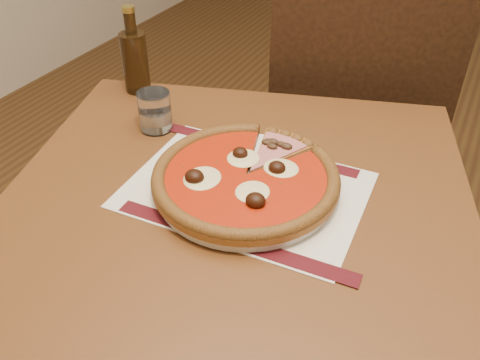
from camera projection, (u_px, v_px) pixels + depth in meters
name	position (u px, v px, depth m)	size (l,w,h in m)	color
table	(235.00, 244.00, 0.92)	(1.00, 1.00, 0.75)	brown
chair_far	(350.00, 126.00, 1.44)	(0.58, 0.58, 0.96)	black
placemat	(246.00, 190.00, 0.88)	(0.40, 0.29, 0.00)	silver
plate	(246.00, 185.00, 0.88)	(0.31, 0.31, 0.02)	white
pizza	(246.00, 176.00, 0.86)	(0.32, 0.32, 0.04)	#A06626
ham_slice	(277.00, 154.00, 0.92)	(0.11, 0.15, 0.02)	#A06626
water_glass	(155.00, 111.00, 1.02)	(0.07, 0.07, 0.08)	white
bottle	(135.00, 59.00, 1.14)	(0.06, 0.06, 0.19)	#35210D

